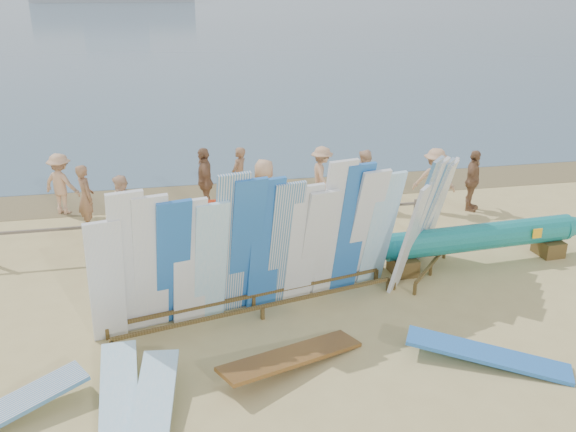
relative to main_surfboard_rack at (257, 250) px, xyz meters
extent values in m
plane|color=tan|center=(-1.46, 0.21, -1.35)|extent=(160.00, 160.00, 0.00)
cube|color=#3E5A70|center=(-1.46, 128.21, -1.35)|extent=(320.00, 240.00, 0.02)
cube|color=brown|center=(-1.46, 7.41, -1.35)|extent=(40.00, 2.60, 0.01)
cube|color=#6C5F52|center=(-1.46, 3.21, -0.55)|extent=(12.00, 0.06, 0.06)
cube|color=#6C5F52|center=(-3.46, 3.21, -0.90)|extent=(0.08, 0.08, 0.90)
cube|color=#6C5F52|center=(-1.46, 3.21, -0.90)|extent=(0.08, 0.08, 0.90)
cube|color=#6C5F52|center=(0.54, 3.21, -0.90)|extent=(0.08, 0.08, 0.90)
cube|color=#6C5F52|center=(2.54, 3.21, -0.90)|extent=(0.08, 0.08, 0.90)
cube|color=#6C5F52|center=(4.54, 3.21, -0.90)|extent=(0.08, 0.08, 0.90)
cube|color=brown|center=(0.06, -0.23, -1.08)|extent=(5.51, 1.28, 0.06)
cube|color=brown|center=(-0.05, 0.23, -1.08)|extent=(5.51, 1.28, 0.06)
cube|color=white|center=(-2.67, -0.59, -0.11)|extent=(0.73, 0.78, 2.48)
cube|color=white|center=(-2.30, -0.51, 0.13)|extent=(0.77, 0.97, 2.95)
cube|color=white|center=(-1.92, -0.43, 0.07)|extent=(0.77, 1.00, 2.83)
cube|color=blue|center=(-1.54, -0.34, 0.00)|extent=(0.79, 1.06, 2.70)
cube|color=white|center=(-1.25, -0.28, -0.03)|extent=(0.74, 0.83, 2.64)
cube|color=#9AD6F7|center=(-0.88, -0.19, -0.09)|extent=(0.74, 0.85, 2.52)
cube|color=silver|center=(-0.50, -0.11, 0.16)|extent=(0.76, 0.95, 3.02)
cube|color=blue|center=(-0.21, -0.05, 0.10)|extent=(0.77, 1.00, 2.89)
cube|color=blue|center=(0.17, 0.04, 0.06)|extent=(0.73, 0.81, 2.82)
cube|color=silver|center=(0.55, 0.12, 0.00)|extent=(0.74, 0.85, 2.69)
cube|color=white|center=(0.92, 0.20, -0.05)|extent=(0.73, 0.79, 2.59)
cube|color=white|center=(1.21, 0.27, -0.12)|extent=(0.75, 0.91, 2.45)
cube|color=white|center=(1.59, 0.35, 0.14)|extent=(0.74, 0.84, 2.98)
cube|color=blue|center=(1.97, 0.44, 0.09)|extent=(0.74, 0.83, 2.87)
cube|color=white|center=(2.25, 0.50, 0.01)|extent=(0.77, 0.98, 2.72)
cube|color=#9AD6F7|center=(2.63, 0.58, -0.04)|extent=(0.75, 0.91, 2.62)
cube|color=brown|center=(3.96, 0.87, -1.09)|extent=(1.40, 1.57, 0.06)
cube|color=brown|center=(3.62, 1.17, -1.09)|extent=(1.40, 1.57, 0.06)
cube|color=white|center=(3.15, 0.30, -0.17)|extent=(0.83, 0.82, 2.35)
cube|color=silver|center=(3.41, 0.59, 0.05)|extent=(0.95, 0.93, 2.81)
cube|color=white|center=(3.67, 0.89, 0.00)|extent=(0.96, 0.94, 2.69)
cube|color=silver|center=(3.93, 1.18, -0.06)|extent=(0.97, 0.95, 2.58)
cube|color=white|center=(4.14, 1.41, -0.12)|extent=(0.98, 0.96, 2.46)
cube|color=white|center=(4.40, 1.70, -0.15)|extent=(0.84, 0.83, 2.40)
cube|color=brown|center=(3.40, 1.09, -1.16)|extent=(0.56, 0.65, 0.37)
cube|color=brown|center=(7.12, 1.33, -1.16)|extent=(0.56, 0.65, 0.37)
cylinder|color=teal|center=(5.26, 1.21, -0.69)|extent=(4.58, 0.92, 0.62)
cone|color=teal|center=(2.47, 1.02, -0.69)|extent=(1.28, 0.66, 0.58)
cube|color=#FFB01A|center=(6.52, 0.98, -0.61)|extent=(0.23, 0.04, 0.23)
cube|color=brown|center=(2.59, 1.42, -0.60)|extent=(1.13, 0.99, 0.06)
cube|color=white|center=(2.59, 1.42, -0.32)|extent=(0.46, 0.24, 0.44)
cube|color=blue|center=(3.54, -2.40, -1.35)|extent=(2.63, 1.78, 0.34)
cube|color=#9AD6F7|center=(-1.99, -2.90, -1.35)|extent=(0.88, 2.73, 0.43)
cube|color=#9AD6F7|center=(-2.47, -2.44, -1.35)|extent=(0.68, 2.71, 0.38)
cube|color=brown|center=(0.30, -1.85, -1.35)|extent=(2.66, 1.69, 0.41)
cube|color=red|center=(-2.16, 3.81, -0.99)|extent=(0.72, 0.68, 0.06)
cube|color=red|center=(-2.22, 4.07, -0.68)|extent=(0.64, 0.31, 0.61)
cube|color=red|center=(-0.69, 3.81, -1.00)|extent=(0.60, 0.54, 0.05)
cube|color=red|center=(-0.69, 4.07, -0.70)|extent=(0.59, 0.18, 0.59)
cube|color=red|center=(1.60, 4.29, -0.80)|extent=(0.68, 0.86, 0.55)
cube|color=red|center=(1.70, 4.57, -0.45)|extent=(0.48, 0.31, 0.35)
imported|color=#8C6042|center=(0.46, 6.30, -0.52)|extent=(0.63, 0.68, 1.66)
imported|color=#8C6042|center=(6.72, 4.47, -0.49)|extent=(0.99, 1.05, 1.72)
imported|color=#8C6042|center=(-3.63, 5.14, -0.49)|extent=(0.55, 0.71, 1.72)
imported|color=tan|center=(0.87, 4.41, -0.44)|extent=(0.96, 0.88, 1.81)
imported|color=tan|center=(5.66, 4.63, -0.45)|extent=(1.25, 0.90, 1.79)
imported|color=#8C6042|center=(-0.57, 5.65, -0.41)|extent=(0.48, 1.10, 1.88)
imported|color=beige|center=(-2.68, 4.28, -0.53)|extent=(0.80, 0.85, 1.63)
imported|color=tan|center=(2.76, 5.82, -0.51)|extent=(0.48, 1.10, 1.68)
imported|color=tan|center=(-4.41, 6.47, -0.50)|extent=(1.17, 0.97, 1.70)
imported|color=beige|center=(3.79, 5.16, -0.50)|extent=(0.84, 0.88, 1.70)
camera|label=1|loc=(-1.48, -10.25, 4.70)|focal=38.00mm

